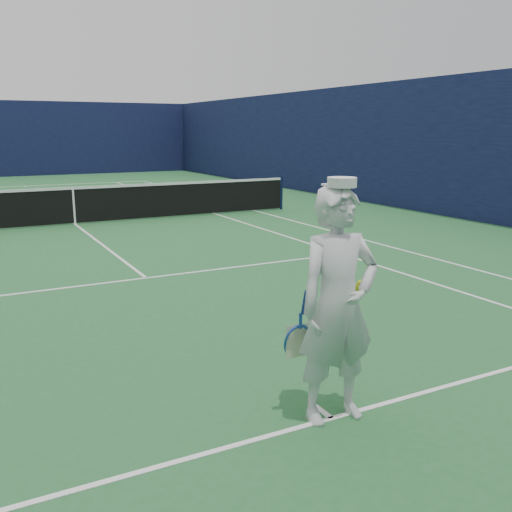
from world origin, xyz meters
The scene contains 5 objects.
ground centered at (0.00, 0.00, 0.00)m, with size 80.00×80.00×0.00m, color #256231.
court_markings centered at (0.00, 0.00, 0.00)m, with size 11.03×23.83×0.01m.
windscreen_fence centered at (0.00, 0.00, 2.00)m, with size 20.12×36.12×4.00m.
tennis_net centered at (0.00, 0.00, 0.55)m, with size 12.88×0.09×1.07m.
tennis_player centered at (0.05, -11.86, 1.03)m, with size 0.81×0.55×2.12m.
Camera 1 is at (-2.73, -15.64, 2.50)m, focal length 40.00 mm.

